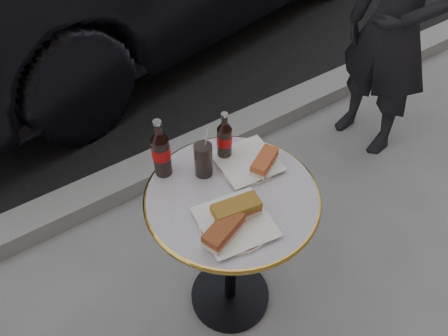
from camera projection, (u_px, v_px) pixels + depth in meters
ground at (230, 296)px, 2.04m from camera, size 80.00×80.00×0.00m
curb at (141, 174)px, 2.53m from camera, size 40.00×0.20×0.12m
bistro_table at (231, 253)px, 1.78m from camera, size 0.62×0.62×0.73m
plate_left at (235, 223)px, 1.42m from camera, size 0.31×0.31×0.01m
plate_right at (247, 162)px, 1.62m from camera, size 0.28×0.28×0.01m
sandwich_left_a at (224, 231)px, 1.36m from camera, size 0.17×0.12×0.05m
sandwich_left_b at (236, 210)px, 1.42m from camera, size 0.17×0.10×0.05m
sandwich_right at (264, 162)px, 1.58m from camera, size 0.15×0.12×0.05m
cola_bottle_left at (161, 148)px, 1.51m from camera, size 0.08×0.08×0.24m
cola_bottle_right at (224, 136)px, 1.58m from camera, size 0.07×0.07×0.21m
cola_glass at (203, 159)px, 1.54m from camera, size 0.08×0.08×0.14m
pedestrian at (396, 28)px, 2.30m from camera, size 0.41×0.58×1.51m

